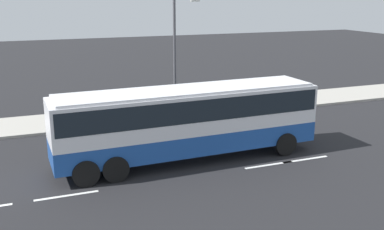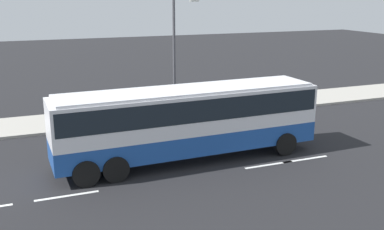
{
  "view_description": "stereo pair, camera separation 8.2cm",
  "coord_description": "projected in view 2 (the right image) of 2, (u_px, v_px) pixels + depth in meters",
  "views": [
    {
      "loc": [
        -5.21,
        -18.74,
        7.48
      ],
      "look_at": [
        1.9,
        -0.38,
        2.15
      ],
      "focal_mm": 42.31,
      "sensor_mm": 36.0,
      "label": 1
    },
    {
      "loc": [
        -5.28,
        -18.71,
        7.48
      ],
      "look_at": [
        1.9,
        -0.38,
        2.15
      ],
      "focal_mm": 42.31,
      "sensor_mm": 36.0,
      "label": 2
    }
  ],
  "objects": [
    {
      "name": "street_lamp",
      "position": [
        177.0,
        50.0,
        26.58
      ],
      "size": [
        1.61,
        0.24,
        7.17
      ],
      "color": "#47474C",
      "rests_on": "sidewalk_curb"
    },
    {
      "name": "coach_bus",
      "position": [
        188.0,
        116.0,
        20.41
      ],
      "size": [
        12.25,
        2.94,
        3.37
      ],
      "rotation": [
        0.0,
        0.0,
        0.03
      ],
      "color": "#1E4C9E",
      "rests_on": "ground_plane"
    },
    {
      "name": "lane_centreline",
      "position": [
        93.0,
        192.0,
        17.56
      ],
      "size": [
        35.38,
        0.16,
        0.01
      ],
      "color": "white",
      "rests_on": "ground_plane"
    },
    {
      "name": "pedestrian_near_curb",
      "position": [
        262.0,
        94.0,
        29.98
      ],
      "size": [
        0.32,
        0.32,
        1.52
      ],
      "rotation": [
        0.0,
        0.0,
        0.77
      ],
      "color": "black",
      "rests_on": "sidewalk_curb"
    },
    {
      "name": "ground_plane",
      "position": [
        150.0,
        162.0,
        20.63
      ],
      "size": [
        120.0,
        120.0,
        0.0
      ],
      "primitive_type": "plane",
      "color": "black"
    },
    {
      "name": "sidewalk_curb",
      "position": [
        113.0,
        117.0,
        27.82
      ],
      "size": [
        80.0,
        4.0,
        0.15
      ],
      "primitive_type": "cube",
      "color": "#A8A399",
      "rests_on": "ground_plane"
    }
  ]
}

